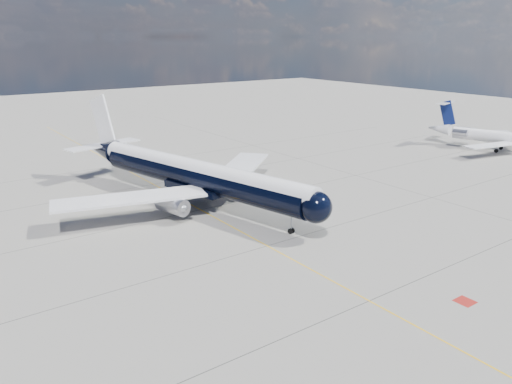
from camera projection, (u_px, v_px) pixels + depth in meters
The scene contains 5 objects.
ground at pixel (183, 200), 71.20m from camera, with size 320.00×320.00×0.00m, color gray.
taxiway_centerline at pixel (200, 210), 67.33m from camera, with size 0.16×160.00×0.01m, color yellow.
red_marking at pixel (465, 301), 44.02m from camera, with size 1.60×1.60×0.01m, color maroon.
main_airliner at pixel (192, 174), 68.75m from camera, with size 37.97×46.93×13.72m.
regional_jet at pixel (496, 136), 101.53m from camera, with size 23.69×27.75×9.54m.
Camera 1 is at (-31.08, -30.96, 22.34)m, focal length 35.00 mm.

